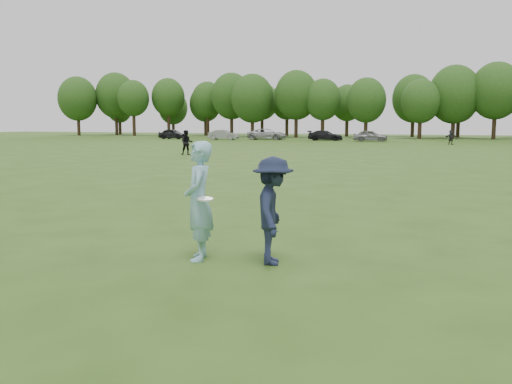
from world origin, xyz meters
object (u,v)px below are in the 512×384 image
at_px(car_a, 173,134).
at_px(car_c, 267,134).
at_px(car_b, 223,135).
at_px(player_far_a, 187,143).
at_px(car_d, 325,135).
at_px(car_e, 370,136).
at_px(defender, 273,211).
at_px(thrower, 199,201).
at_px(player_far_d, 451,137).

distance_m(car_a, car_c, 13.61).
bearing_deg(car_c, car_b, 108.41).
distance_m(car_b, car_c, 5.97).
height_order(player_far_a, car_d, player_far_a).
relative_size(car_b, car_e, 0.98).
distance_m(car_c, car_d, 8.14).
height_order(defender, car_e, defender).
bearing_deg(car_e, car_b, 82.80).
bearing_deg(thrower, car_a, -172.58).
bearing_deg(car_d, car_a, 93.36).
xyz_separation_m(defender, car_d, (-13.78, 60.98, -0.26)).
relative_size(thrower, player_far_a, 1.15).
relative_size(car_a, car_e, 1.01).
bearing_deg(car_a, car_e, -86.20).
distance_m(player_far_d, car_e, 11.36).
height_order(car_d, car_e, car_e).
xyz_separation_m(thrower, car_b, (-26.02, 58.91, -0.37)).
xyz_separation_m(player_far_a, car_a, (-19.39, 32.29, -0.19)).
bearing_deg(player_far_d, defender, -123.60).
xyz_separation_m(car_a, car_c, (13.46, 2.02, 0.03)).
xyz_separation_m(defender, car_c, (-21.92, 61.24, -0.18)).
xyz_separation_m(player_far_d, car_d, (-15.62, 8.28, -0.14)).
bearing_deg(car_b, defender, -160.94).
distance_m(thrower, car_c, 64.81).
bearing_deg(car_a, thrower, -145.88).
xyz_separation_m(car_a, car_d, (21.60, 1.76, -0.06)).
distance_m(player_far_d, car_c, 25.25).
distance_m(car_a, car_b, 8.07).
bearing_deg(player_far_a, car_c, 72.95).
bearing_deg(player_far_d, thrower, -125.00).
xyz_separation_m(thrower, player_far_d, (3.14, 52.91, -0.25)).
xyz_separation_m(thrower, defender, (1.30, 0.20, -0.12)).
height_order(thrower, car_b, thrower).
height_order(player_far_d, car_d, player_far_d).
xyz_separation_m(car_c, car_e, (14.29, -2.26, -0.03)).
height_order(player_far_a, car_c, player_far_a).
bearing_deg(car_b, car_d, -86.38).
height_order(car_c, car_d, car_c).
bearing_deg(defender, player_far_a, 14.39).
distance_m(car_a, car_d, 21.67).
bearing_deg(player_far_a, car_b, 82.77).
xyz_separation_m(car_a, car_e, (27.75, -0.24, -0.01)).
bearing_deg(player_far_d, car_c, 128.63).
xyz_separation_m(thrower, car_e, (-6.33, 59.19, -0.33)).
relative_size(thrower, car_e, 0.50).
height_order(thrower, player_far_d, thrower).
distance_m(defender, player_far_a, 31.32).
xyz_separation_m(player_far_d, car_e, (-9.47, 6.28, -0.08)).
bearing_deg(car_c, car_a, 91.85).
distance_m(defender, car_a, 68.98).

